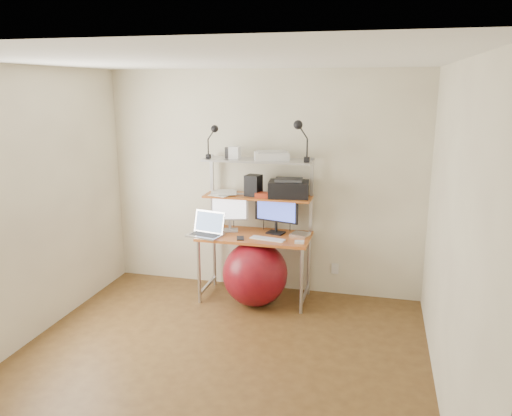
# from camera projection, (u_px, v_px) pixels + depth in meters

# --- Properties ---
(room) EXTENTS (3.60, 3.60, 3.60)m
(room) POSITION_uv_depth(u_px,v_px,m) (211.00, 225.00, 3.94)
(room) COLOR brown
(room) RESTS_ON ground
(computer_desk) EXTENTS (1.20, 0.60, 1.57)m
(computer_desk) POSITION_uv_depth(u_px,v_px,m) (256.00, 214.00, 5.43)
(computer_desk) COLOR #B56A23
(computer_desk) RESTS_ON ground
(desktop) EXTENTS (1.20, 0.60, 0.00)m
(desktop) POSITION_uv_depth(u_px,v_px,m) (255.00, 235.00, 5.42)
(desktop) COLOR #B56A23
(desktop) RESTS_ON computer_desk
(mid_shelf) EXTENTS (1.18, 0.34, 0.00)m
(mid_shelf) POSITION_uv_depth(u_px,v_px,m) (258.00, 196.00, 5.45)
(mid_shelf) COLOR #B56A23
(mid_shelf) RESTS_ON computer_desk
(top_shelf) EXTENTS (1.18, 0.34, 0.00)m
(top_shelf) POSITION_uv_depth(u_px,v_px,m) (258.00, 159.00, 5.35)
(top_shelf) COLOR #AFAFB4
(top_shelf) RESTS_ON computer_desk
(floor) EXTENTS (3.60, 3.60, 0.00)m
(floor) POSITION_uv_depth(u_px,v_px,m) (214.00, 366.00, 4.24)
(floor) COLOR brown
(floor) RESTS_ON ground
(wall_outlet) EXTENTS (0.08, 0.01, 0.12)m
(wall_outlet) POSITION_uv_depth(u_px,v_px,m) (335.00, 269.00, 5.65)
(wall_outlet) COLOR silver
(wall_outlet) RESTS_ON room
(monitor_silver) EXTENTS (0.40, 0.19, 0.46)m
(monitor_silver) POSITION_uv_depth(u_px,v_px,m) (230.00, 209.00, 5.53)
(monitor_silver) COLOR #B4B4B9
(monitor_silver) RESTS_ON desktop
(monitor_black) EXTENTS (0.50, 0.19, 0.51)m
(monitor_black) POSITION_uv_depth(u_px,v_px,m) (276.00, 210.00, 5.44)
(monitor_black) COLOR black
(monitor_black) RESTS_ON desktop
(laptop) EXTENTS (0.42, 0.36, 0.32)m
(laptop) POSITION_uv_depth(u_px,v_px,m) (207.00, 230.00, 5.41)
(laptop) COLOR silver
(laptop) RESTS_ON desktop
(keyboard) EXTENTS (0.39, 0.17, 0.01)m
(keyboard) POSITION_uv_depth(u_px,v_px,m) (268.00, 239.00, 5.26)
(keyboard) COLOR silver
(keyboard) RESTS_ON desktop
(mouse) EXTENTS (0.10, 0.07, 0.03)m
(mouse) POSITION_uv_depth(u_px,v_px,m) (299.00, 242.00, 5.13)
(mouse) COLOR silver
(mouse) RESTS_ON desktop
(mac_mini) EXTENTS (0.22, 0.22, 0.03)m
(mac_mini) POSITION_uv_depth(u_px,v_px,m) (300.00, 235.00, 5.37)
(mac_mini) COLOR silver
(mac_mini) RESTS_ON desktop
(phone) EXTENTS (0.11, 0.16, 0.01)m
(phone) POSITION_uv_depth(u_px,v_px,m) (240.00, 238.00, 5.29)
(phone) COLOR black
(phone) RESTS_ON desktop
(printer) EXTENTS (0.46, 0.34, 0.20)m
(printer) POSITION_uv_depth(u_px,v_px,m) (289.00, 188.00, 5.35)
(printer) COLOR black
(printer) RESTS_ON mid_shelf
(nas_cube) EXTENTS (0.18, 0.18, 0.23)m
(nas_cube) POSITION_uv_depth(u_px,v_px,m) (253.00, 185.00, 5.42)
(nas_cube) COLOR black
(nas_cube) RESTS_ON mid_shelf
(red_box) EXTENTS (0.21, 0.16, 0.05)m
(red_box) POSITION_uv_depth(u_px,v_px,m) (264.00, 195.00, 5.35)
(red_box) COLOR #B9381D
(red_box) RESTS_ON mid_shelf
(scanner) EXTENTS (0.41, 0.33, 0.10)m
(scanner) POSITION_uv_depth(u_px,v_px,m) (271.00, 156.00, 5.30)
(scanner) COLOR silver
(scanner) RESTS_ON top_shelf
(box_white) EXTENTS (0.12, 0.10, 0.13)m
(box_white) POSITION_uv_depth(u_px,v_px,m) (235.00, 152.00, 5.38)
(box_white) COLOR silver
(box_white) RESTS_ON top_shelf
(box_grey) EXTENTS (0.14, 0.14, 0.11)m
(box_grey) POSITION_uv_depth(u_px,v_px,m) (230.00, 153.00, 5.44)
(box_grey) COLOR #313134
(box_grey) RESTS_ON top_shelf
(clip_lamp_left) EXTENTS (0.14, 0.08, 0.36)m
(clip_lamp_left) POSITION_uv_depth(u_px,v_px,m) (213.00, 134.00, 5.34)
(clip_lamp_left) COLOR black
(clip_lamp_left) RESTS_ON top_shelf
(clip_lamp_right) EXTENTS (0.17, 0.09, 0.43)m
(clip_lamp_right) POSITION_uv_depth(u_px,v_px,m) (300.00, 132.00, 5.08)
(clip_lamp_right) COLOR black
(clip_lamp_right) RESTS_ON top_shelf
(exercise_ball) EXTENTS (0.70, 0.70, 0.70)m
(exercise_ball) POSITION_uv_depth(u_px,v_px,m) (255.00, 274.00, 5.37)
(exercise_ball) COLOR maroon
(exercise_ball) RESTS_ON floor
(paper_stack) EXTENTS (0.36, 0.42, 0.02)m
(paper_stack) POSITION_uv_depth(u_px,v_px,m) (224.00, 193.00, 5.54)
(paper_stack) COLOR white
(paper_stack) RESTS_ON mid_shelf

